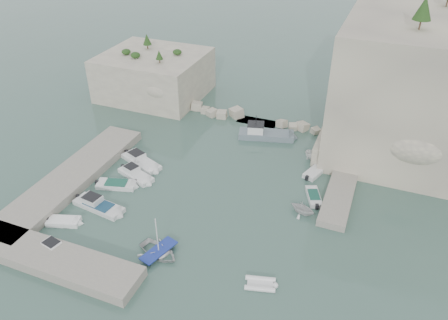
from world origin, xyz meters
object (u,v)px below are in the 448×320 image
at_px(motorboat_a, 141,164).
at_px(motorboat_c, 117,186).
at_px(motorboat_d, 99,208).
at_px(work_boat, 266,137).
at_px(tender_east_d, 320,161).
at_px(tender_east_a, 302,213).
at_px(rowboat, 159,254).
at_px(tender_east_b, 313,199).
at_px(tender_east_c, 316,173).
at_px(motorboat_b, 136,177).
at_px(motorboat_f, 59,255).
at_px(motorboat_e, 64,223).
at_px(inflatable_dinghy, 260,285).

distance_m(motorboat_a, motorboat_c, 5.38).
relative_size(motorboat_d, work_boat, 0.79).
bearing_deg(tender_east_d, tender_east_a, 172.66).
height_order(motorboat_a, tender_east_d, tender_east_d).
height_order(motorboat_d, rowboat, motorboat_d).
relative_size(tender_east_b, tender_east_d, 0.98).
bearing_deg(tender_east_c, rowboat, 168.80).
bearing_deg(rowboat, tender_east_b, -23.58).
bearing_deg(tender_east_b, motorboat_b, 77.62).
bearing_deg(motorboat_d, work_boat, 67.58).
bearing_deg(tender_east_a, motorboat_c, 115.95).
bearing_deg(work_boat, motorboat_b, -143.13).
relative_size(motorboat_c, motorboat_f, 0.96).
bearing_deg(motorboat_d, tender_east_c, 44.59).
relative_size(motorboat_d, motorboat_f, 1.27).
height_order(tender_east_a, tender_east_b, tender_east_a).
height_order(tender_east_c, tender_east_d, tender_east_d).
bearing_deg(motorboat_b, work_boat, 72.06).
distance_m(tender_east_c, work_boat, 10.33).
relative_size(motorboat_e, tender_east_a, 1.28).
height_order(rowboat, tender_east_a, tender_east_a).
relative_size(motorboat_a, tender_east_b, 1.68).
xyz_separation_m(motorboat_b, tender_east_c, (20.32, 9.17, 0.00)).
xyz_separation_m(tender_east_d, work_boat, (-8.31, 3.15, 0.00)).
relative_size(motorboat_a, motorboat_c, 1.33).
relative_size(motorboat_c, tender_east_b, 1.26).
xyz_separation_m(motorboat_b, tender_east_d, (20.26, 12.07, 0.00)).
xyz_separation_m(motorboat_d, tender_east_a, (21.14, 7.57, 0.00)).
distance_m(motorboat_e, motorboat_f, 4.64).
relative_size(tender_east_b, tender_east_c, 0.86).
bearing_deg(motorboat_c, tender_east_a, -6.97).
height_order(motorboat_c, inflatable_dinghy, motorboat_c).
relative_size(motorboat_b, inflatable_dinghy, 1.82).
bearing_deg(motorboat_d, tender_east_d, 49.38).
bearing_deg(rowboat, motorboat_e, 105.64).
xyz_separation_m(motorboat_d, rowboat, (9.62, -3.75, 0.00)).
distance_m(motorboat_b, inflatable_dinghy, 21.99).
bearing_deg(tender_east_b, motorboat_a, 69.92).
xyz_separation_m(rowboat, tender_east_d, (11.28, 22.53, 0.00)).
height_order(motorboat_e, tender_east_d, tender_east_d).
distance_m(motorboat_f, tender_east_b, 27.83).
bearing_deg(work_boat, tender_east_a, -74.22).
distance_m(motorboat_b, tender_east_a, 20.52).
xyz_separation_m(inflatable_dinghy, tender_east_a, (1.18, 11.35, 0.00)).
distance_m(tender_east_b, work_boat, 14.61).
height_order(motorboat_c, tender_east_b, same).
height_order(inflatable_dinghy, tender_east_d, tender_east_d).
relative_size(motorboat_e, rowboat, 0.86).
relative_size(motorboat_c, tender_east_c, 1.08).
bearing_deg(tender_east_b, tender_east_a, 145.68).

